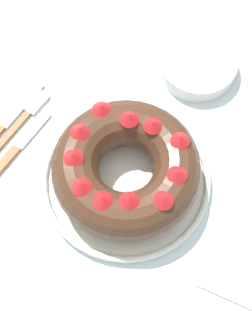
{
  "coord_description": "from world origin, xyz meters",
  "views": [
    {
      "loc": [
        0.16,
        -0.22,
        1.55
      ],
      "look_at": [
        -0.01,
        0.03,
        0.82
      ],
      "focal_mm": 50.0,
      "sensor_mm": 36.0,
      "label": 1
    }
  ],
  "objects_px": {
    "bundt_cake": "(126,168)",
    "side_bowl": "(198,65)",
    "serving_knife": "(1,128)",
    "cake_knife": "(17,148)",
    "napkin": "(250,275)",
    "serving_dish": "(126,179)",
    "fork": "(20,123)"
  },
  "relations": [
    {
      "from": "bundt_cake",
      "to": "side_bowl",
      "type": "relative_size",
      "value": 1.65
    },
    {
      "from": "serving_knife",
      "to": "cake_knife",
      "type": "relative_size",
      "value": 1.29
    },
    {
      "from": "cake_knife",
      "to": "napkin",
      "type": "xyz_separation_m",
      "value": [
        0.47,
        0.04,
        -0.0
      ]
    },
    {
      "from": "bundt_cake",
      "to": "side_bowl",
      "type": "distance_m",
      "value": 0.28
    },
    {
      "from": "bundt_cake",
      "to": "cake_knife",
      "type": "bearing_deg",
      "value": -162.87
    },
    {
      "from": "bundt_cake",
      "to": "serving_knife",
      "type": "bearing_deg",
      "value": -169.67
    },
    {
      "from": "serving_dish",
      "to": "side_bowl",
      "type": "bearing_deg",
      "value": 93.96
    },
    {
      "from": "fork",
      "to": "side_bowl",
      "type": "xyz_separation_m",
      "value": [
        0.21,
        0.3,
        0.01
      ]
    },
    {
      "from": "fork",
      "to": "serving_knife",
      "type": "distance_m",
      "value": 0.04
    },
    {
      "from": "serving_dish",
      "to": "bundt_cake",
      "type": "xyz_separation_m",
      "value": [
        -0.0,
        -0.0,
        0.05
      ]
    },
    {
      "from": "napkin",
      "to": "cake_knife",
      "type": "bearing_deg",
      "value": -175.06
    },
    {
      "from": "cake_knife",
      "to": "side_bowl",
      "type": "height_order",
      "value": "side_bowl"
    },
    {
      "from": "serving_knife",
      "to": "serving_dish",
      "type": "bearing_deg",
      "value": 10.0
    },
    {
      "from": "cake_knife",
      "to": "fork",
      "type": "bearing_deg",
      "value": 124.9
    },
    {
      "from": "bundt_cake",
      "to": "fork",
      "type": "height_order",
      "value": "bundt_cake"
    },
    {
      "from": "serving_dish",
      "to": "fork",
      "type": "distance_m",
      "value": 0.23
    },
    {
      "from": "napkin",
      "to": "serving_knife",
      "type": "bearing_deg",
      "value": -177.32
    },
    {
      "from": "serving_knife",
      "to": "cake_knife",
      "type": "height_order",
      "value": "same"
    },
    {
      "from": "serving_knife",
      "to": "napkin",
      "type": "bearing_deg",
      "value": 2.36
    },
    {
      "from": "serving_dish",
      "to": "side_bowl",
      "type": "height_order",
      "value": "side_bowl"
    },
    {
      "from": "fork",
      "to": "serving_knife",
      "type": "bearing_deg",
      "value": -126.73
    },
    {
      "from": "fork",
      "to": "cake_knife",
      "type": "height_order",
      "value": "cake_knife"
    },
    {
      "from": "serving_dish",
      "to": "serving_knife",
      "type": "relative_size",
      "value": 1.45
    },
    {
      "from": "serving_dish",
      "to": "napkin",
      "type": "bearing_deg",
      "value": -4.72
    },
    {
      "from": "bundt_cake",
      "to": "napkin",
      "type": "xyz_separation_m",
      "value": [
        0.27,
        -0.02,
        -0.06
      ]
    },
    {
      "from": "bundt_cake",
      "to": "side_bowl",
      "type": "bearing_deg",
      "value": 93.94
    },
    {
      "from": "serving_knife",
      "to": "napkin",
      "type": "height_order",
      "value": "serving_knife"
    },
    {
      "from": "side_bowl",
      "to": "napkin",
      "type": "distance_m",
      "value": 0.42
    },
    {
      "from": "napkin",
      "to": "bundt_cake",
      "type": "bearing_deg",
      "value": 175.29
    },
    {
      "from": "side_bowl",
      "to": "napkin",
      "type": "xyz_separation_m",
      "value": [
        0.29,
        -0.3,
        -0.01
      ]
    },
    {
      "from": "fork",
      "to": "napkin",
      "type": "relative_size",
      "value": 1.23
    },
    {
      "from": "bundt_cake",
      "to": "cake_knife",
      "type": "height_order",
      "value": "bundt_cake"
    }
  ]
}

